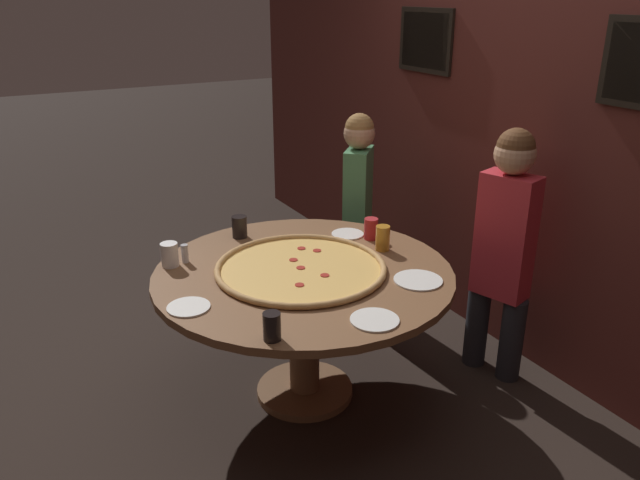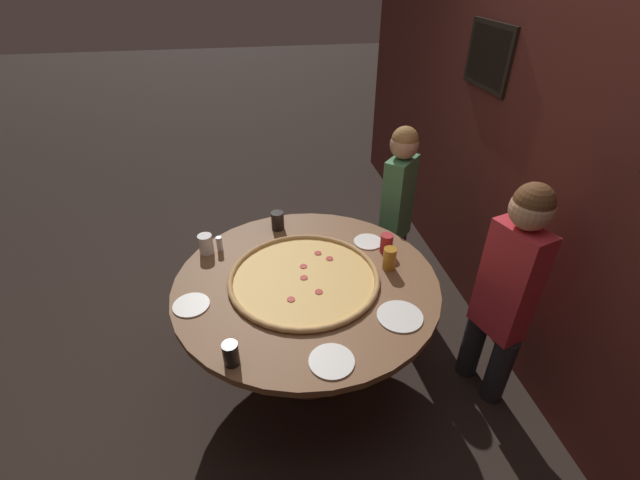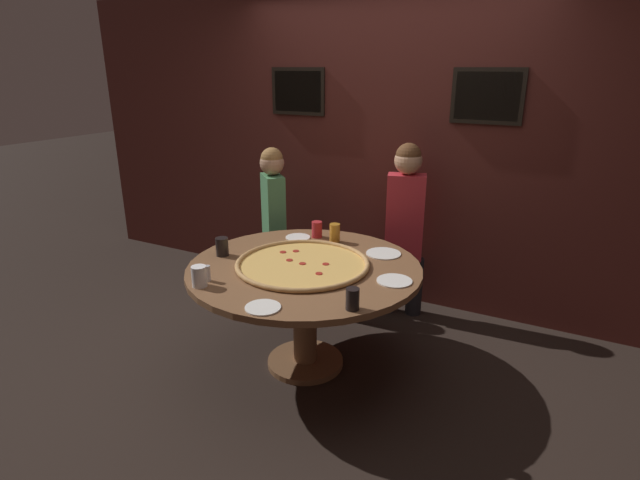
{
  "view_description": "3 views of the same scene",
  "coord_description": "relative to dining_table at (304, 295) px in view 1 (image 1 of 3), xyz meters",
  "views": [
    {
      "loc": [
        2.54,
        -1.31,
        2.05
      ],
      "look_at": [
        0.08,
        0.05,
        0.92
      ],
      "focal_mm": 35.0,
      "sensor_mm": 36.0,
      "label": 1
    },
    {
      "loc": [
        1.89,
        -0.25,
        2.29
      ],
      "look_at": [
        -0.06,
        0.09,
        0.97
      ],
      "focal_mm": 24.0,
      "sensor_mm": 36.0,
      "label": 2
    },
    {
      "loc": [
        1.49,
        -2.6,
        1.95
      ],
      "look_at": [
        0.11,
        0.02,
        0.92
      ],
      "focal_mm": 28.0,
      "sensor_mm": 36.0,
      "label": 3
    }
  ],
  "objects": [
    {
      "name": "ground_plane",
      "position": [
        0.0,
        0.0,
        -0.6
      ],
      "size": [
        24.0,
        24.0,
        0.0
      ],
      "primitive_type": "plane",
      "color": "black"
    },
    {
      "name": "back_wall",
      "position": [
        0.0,
        1.36,
        0.7
      ],
      "size": [
        6.4,
        0.08,
        2.6
      ],
      "color": "#4C1E19",
      "rests_on": "ground_plane"
    },
    {
      "name": "dining_table",
      "position": [
        0.0,
        0.0,
        0.0
      ],
      "size": [
        1.51,
        1.51,
        0.74
      ],
      "color": "brown",
      "rests_on": "ground_plane"
    },
    {
      "name": "giant_pizza",
      "position": [
        -0.01,
        -0.01,
        0.15
      ],
      "size": [
        0.87,
        0.87,
        0.03
      ],
      "color": "#EAB75B",
      "rests_on": "dining_table"
    },
    {
      "name": "drink_cup_near_right",
      "position": [
        -0.38,
        -0.57,
        0.2
      ],
      "size": [
        0.09,
        0.09,
        0.12
      ],
      "primitive_type": "cylinder",
      "color": "white",
      "rests_on": "dining_table"
    },
    {
      "name": "drink_cup_centre_back",
      "position": [
        0.53,
        -0.42,
        0.2
      ],
      "size": [
        0.07,
        0.07,
        0.12
      ],
      "primitive_type": "cylinder",
      "color": "black",
      "rests_on": "dining_table"
    },
    {
      "name": "drink_cup_front_edge",
      "position": [
        -0.58,
        -0.11,
        0.2
      ],
      "size": [
        0.09,
        0.09,
        0.13
      ],
      "primitive_type": "cylinder",
      "color": "black",
      "rests_on": "dining_table"
    },
    {
      "name": "drink_cup_far_right",
      "position": [
        -0.19,
        0.53,
        0.2
      ],
      "size": [
        0.08,
        0.08,
        0.12
      ],
      "primitive_type": "cylinder",
      "color": "#B22328",
      "rests_on": "dining_table"
    },
    {
      "name": "drink_cup_beside_pizza",
      "position": [
        -0.03,
        0.5,
        0.21
      ],
      "size": [
        0.08,
        0.08,
        0.14
      ],
      "primitive_type": "cylinder",
      "color": "#BC7A23",
      "rests_on": "dining_table"
    },
    {
      "name": "white_plate_right_side",
      "position": [
        0.11,
        -0.63,
        0.14
      ],
      "size": [
        0.19,
        0.19,
        0.01
      ],
      "primitive_type": "cylinder",
      "color": "white",
      "rests_on": "dining_table"
    },
    {
      "name": "white_plate_left_side",
      "position": [
        0.6,
        0.03,
        0.14
      ],
      "size": [
        0.21,
        0.21,
        0.01
      ],
      "primitive_type": "cylinder",
      "color": "white",
      "rests_on": "dining_table"
    },
    {
      "name": "white_plate_far_back",
      "position": [
        -0.31,
        0.45,
        0.14
      ],
      "size": [
        0.19,
        0.19,
        0.01
      ],
      "primitive_type": "cylinder",
      "color": "white",
      "rests_on": "dining_table"
    },
    {
      "name": "white_plate_beside_cup",
      "position": [
        0.38,
        0.43,
        0.14
      ],
      "size": [
        0.24,
        0.24,
        0.01
      ],
      "primitive_type": "cylinder",
      "color": "white",
      "rests_on": "dining_table"
    },
    {
      "name": "condiment_shaker",
      "position": [
        -0.39,
        -0.49,
        0.19
      ],
      "size": [
        0.04,
        0.04,
        0.1
      ],
      "color": "silver",
      "rests_on": "dining_table"
    },
    {
      "name": "diner_side_left",
      "position": [
        -0.75,
        0.8,
        0.16
      ],
      "size": [
        0.33,
        0.32,
        1.34
      ],
      "rotation": [
        0.0,
        0.0,
        2.39
      ],
      "color": "#232328",
      "rests_on": "ground_plane"
    },
    {
      "name": "diner_centre_back",
      "position": [
        0.32,
        1.05,
        0.2
      ],
      "size": [
        0.37,
        0.23,
        1.41
      ],
      "rotation": [
        0.0,
        0.0,
        -2.85
      ],
      "color": "#232328",
      "rests_on": "ground_plane"
    }
  ]
}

